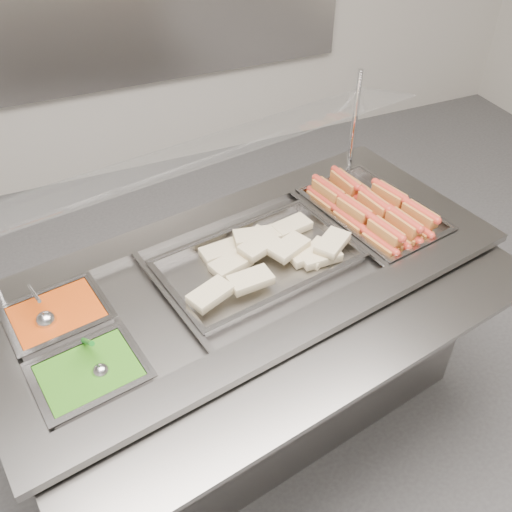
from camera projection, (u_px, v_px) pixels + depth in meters
name	position (u px, v px, depth m)	size (l,w,h in m)	color
ground	(284.00, 492.00, 2.14)	(6.00, 6.00, 0.00)	#4B4B4D
steam_counter	(246.00, 348.00, 2.15)	(1.83, 1.06, 0.82)	gray
tray_rail	(334.00, 368.00, 1.61)	(1.66, 0.62, 0.05)	slate
sneeze_guard	(209.00, 152.00, 1.79)	(1.53, 0.53, 0.40)	silver
pan_hotdogs	(372.00, 218.00, 2.15)	(0.40, 0.55, 0.09)	gray
pan_wraps	(258.00, 265.00, 1.92)	(0.68, 0.47, 0.06)	gray
pan_beans	(59.00, 322.00, 1.74)	(0.31, 0.27, 0.09)	gray
pan_peas	(92.00, 380.00, 1.57)	(0.31, 0.27, 0.09)	gray
hotdogs_in_buns	(370.00, 211.00, 2.10)	(0.32, 0.50, 0.11)	brown
tortilla_wraps	(273.00, 251.00, 1.93)	(0.62, 0.36, 0.06)	tan
ladle	(45.00, 319.00, 1.69)	(0.06, 0.18, 0.12)	silver
serving_spoon	(99.00, 366.00, 1.55)	(0.06, 0.16, 0.13)	silver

